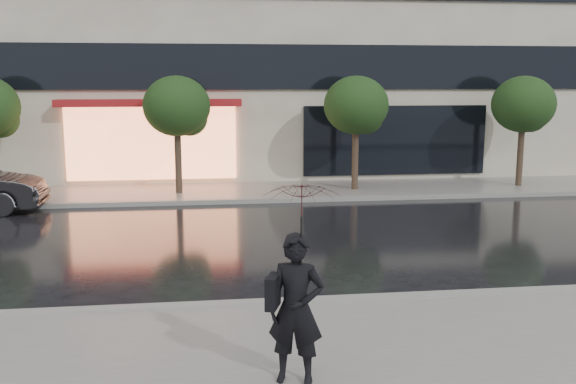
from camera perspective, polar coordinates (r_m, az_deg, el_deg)
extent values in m
plane|color=black|center=(12.21, 2.94, -8.43)|extent=(120.00, 120.00, 0.00)
cube|color=slate|center=(9.23, 6.67, -14.37)|extent=(60.00, 4.50, 0.12)
cube|color=slate|center=(22.08, -1.81, 0.07)|extent=(60.00, 3.50, 0.12)
cube|color=gray|center=(11.26, 3.87, -9.68)|extent=(60.00, 0.25, 0.14)
cube|color=gray|center=(20.36, -1.33, -0.74)|extent=(60.00, 0.25, 0.14)
cube|color=black|center=(23.44, -2.28, 11.05)|extent=(28.00, 0.12, 1.60)
cube|color=#FF8C59|center=(23.50, -12.02, 4.25)|extent=(6.00, 0.10, 2.60)
cube|color=maroon|center=(23.08, -12.22, 7.75)|extent=(6.40, 0.70, 0.25)
cube|color=black|center=(24.50, 9.53, 4.55)|extent=(7.00, 0.10, 2.60)
sphere|color=black|center=(22.59, -24.23, 5.91)|extent=(1.20, 1.20, 1.20)
cylinder|color=#33261C|center=(21.59, -9.72, 2.50)|extent=(0.22, 0.22, 2.20)
ellipsoid|color=black|center=(21.43, -9.87, 7.54)|extent=(2.20, 2.20, 1.98)
sphere|color=black|center=(21.64, -8.75, 6.53)|extent=(1.20, 1.20, 1.20)
cylinder|color=#33261C|center=(22.17, 5.98, 2.78)|extent=(0.22, 0.22, 2.20)
ellipsoid|color=black|center=(22.01, 6.07, 7.69)|extent=(2.20, 2.20, 1.98)
sphere|color=black|center=(22.32, 6.94, 6.68)|extent=(1.20, 1.20, 1.20)
cylinder|color=#33261C|center=(24.26, 19.92, 2.85)|extent=(0.22, 0.22, 2.20)
ellipsoid|color=black|center=(24.12, 20.19, 7.33)|extent=(2.20, 2.20, 1.98)
sphere|color=black|center=(24.50, 20.76, 6.39)|extent=(1.20, 1.20, 1.20)
imported|color=black|center=(8.01, 0.72, -10.38)|extent=(0.80, 0.65, 1.89)
imported|color=black|center=(7.67, 1.20, -2.18)|extent=(1.15, 1.16, 0.83)
cylinder|color=black|center=(7.78, 1.19, -5.61)|extent=(0.02, 0.02, 0.95)
cube|color=black|center=(7.93, -1.36, -8.85)|extent=(0.23, 0.38, 0.40)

